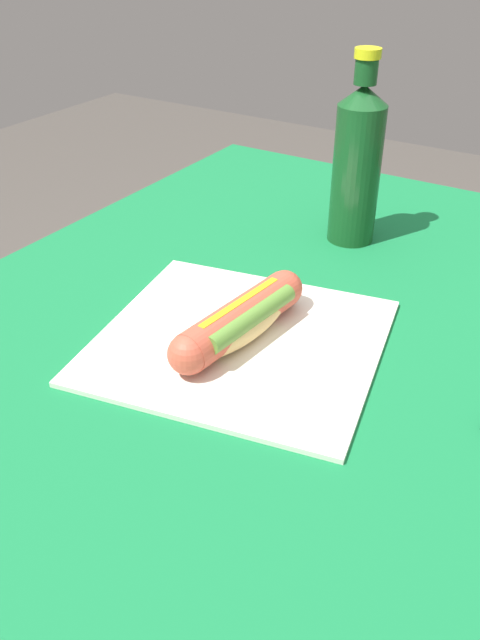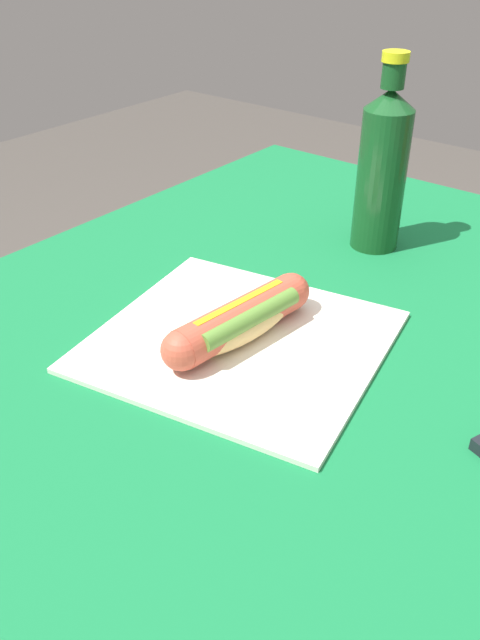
% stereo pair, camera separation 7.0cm
% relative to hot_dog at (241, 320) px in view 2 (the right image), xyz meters
% --- Properties ---
extents(dining_table, '(1.02, 0.84, 0.74)m').
position_rel_hot_dog_xyz_m(dining_table, '(-0.07, 0.04, -0.18)').
color(dining_table, brown).
rests_on(dining_table, ground).
extents(paper_wrapper, '(0.33, 0.35, 0.01)m').
position_rel_hot_dog_xyz_m(paper_wrapper, '(-0.00, -0.00, -0.03)').
color(paper_wrapper, silver).
rests_on(paper_wrapper, dining_table).
extents(hot_dog, '(0.21, 0.07, 0.05)m').
position_rel_hot_dog_xyz_m(hot_dog, '(0.00, 0.00, 0.00)').
color(hot_dog, '#E5BC75').
rests_on(hot_dog, paper_wrapper).
extents(soda_bottle, '(0.07, 0.07, 0.26)m').
position_rel_hot_dog_xyz_m(soda_bottle, '(-0.31, -0.01, 0.08)').
color(soda_bottle, '#14471E').
rests_on(soda_bottle, dining_table).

